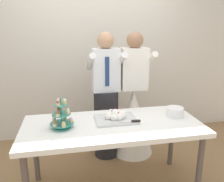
{
  "coord_description": "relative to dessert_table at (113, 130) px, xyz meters",
  "views": [
    {
      "loc": [
        -0.42,
        -2.11,
        1.73
      ],
      "look_at": [
        0.02,
        0.15,
        1.07
      ],
      "focal_mm": 37.05,
      "sensor_mm": 36.0,
      "label": 1
    }
  ],
  "objects": [
    {
      "name": "rear_wall",
      "position": [
        0.0,
        1.46,
        0.75
      ],
      "size": [
        5.2,
        0.1,
        2.9
      ],
      "primitive_type": "cube",
      "color": "beige",
      "rests_on": "ground_plane"
    },
    {
      "name": "person_bride",
      "position": [
        0.43,
        0.72,
        -0.12
      ],
      "size": [
        0.56,
        0.56,
        1.66
      ],
      "color": "white",
      "rests_on": "ground_plane"
    },
    {
      "name": "plate_stack",
      "position": [
        0.71,
        0.07,
        0.12
      ],
      "size": [
        0.19,
        0.19,
        0.1
      ],
      "color": "white",
      "rests_on": "dessert_table"
    },
    {
      "name": "main_cake_tray",
      "position": [
        0.05,
        0.08,
        0.11
      ],
      "size": [
        0.44,
        0.31,
        0.13
      ],
      "color": "silver",
      "rests_on": "dessert_table"
    },
    {
      "name": "dessert_table",
      "position": [
        0.0,
        0.0,
        0.0
      ],
      "size": [
        1.8,
        0.8,
        0.78
      ],
      "color": "white",
      "rests_on": "ground_plane"
    },
    {
      "name": "cupcake_stand",
      "position": [
        -0.5,
        -0.0,
        0.19
      ],
      "size": [
        0.23,
        0.23,
        0.31
      ],
      "color": "teal",
      "rests_on": "dessert_table"
    },
    {
      "name": "person_groom",
      "position": [
        0.06,
        0.71,
        0.05
      ],
      "size": [
        0.46,
        0.49,
        1.66
      ],
      "color": "#232328",
      "rests_on": "ground_plane"
    }
  ]
}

